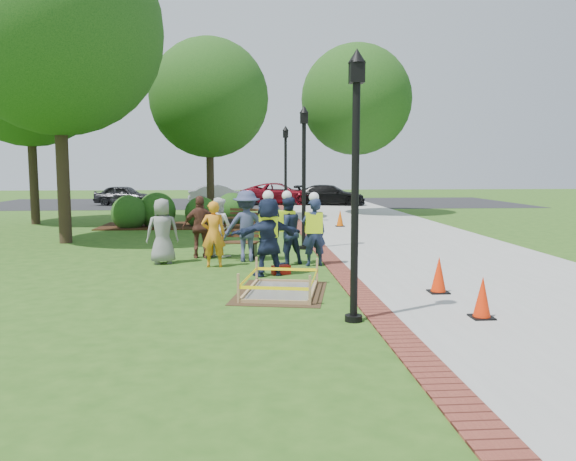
{
  "coord_description": "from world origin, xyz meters",
  "views": [
    {
      "loc": [
        -0.44,
        -11.69,
        2.46
      ],
      "look_at": [
        0.5,
        1.2,
        1.0
      ],
      "focal_mm": 35.0,
      "sensor_mm": 36.0,
      "label": 1
    }
  ],
  "objects": [
    {
      "name": "lamp_near",
      "position": [
        1.25,
        -3.0,
        2.48
      ],
      "size": [
        0.28,
        0.28,
        4.26
      ],
      "color": "black",
      "rests_on": "ground"
    },
    {
      "name": "brick_edging",
      "position": [
        1.75,
        10.0,
        0.01
      ],
      "size": [
        0.5,
        60.0,
        0.03
      ],
      "primitive_type": "cube",
      "color": "maroon",
      "rests_on": "ground"
    },
    {
      "name": "shrub_d",
      "position": [
        -1.09,
        12.74,
        0.0
      ],
      "size": [
        1.47,
        1.47,
        1.47
      ],
      "primitive_type": "sphere",
      "color": "#134012",
      "rests_on": "ground"
    },
    {
      "name": "mulch_bed",
      "position": [
        -3.0,
        12.0,
        0.02
      ],
      "size": [
        7.0,
        3.0,
        0.05
      ],
      "primitive_type": "cube",
      "color": "#381E0F",
      "rests_on": "ground"
    },
    {
      "name": "parking_lot",
      "position": [
        0.0,
        27.0,
        0.0
      ],
      "size": [
        36.0,
        12.0,
        0.01
      ],
      "primitive_type": "cube",
      "color": "black",
      "rests_on": "ground"
    },
    {
      "name": "parked_car_d",
      "position": [
        4.93,
        24.5,
        0.0
      ],
      "size": [
        2.97,
        4.76,
        1.44
      ],
      "primitive_type": "imported",
      "rotation": [
        0.0,
        0.0,
        1.32
      ],
      "color": "black",
      "rests_on": "ground"
    },
    {
      "name": "wet_concrete_pad",
      "position": [
        0.21,
        -0.88,
        0.23
      ],
      "size": [
        2.11,
        2.58,
        0.55
      ],
      "color": "#47331E",
      "rests_on": "ground"
    },
    {
      "name": "casual_person_d",
      "position": [
        -1.7,
        3.58,
        0.84
      ],
      "size": [
        0.58,
        0.41,
        1.69
      ],
      "color": "#582F23",
      "rests_on": "ground"
    },
    {
      "name": "tree_far",
      "position": [
        -9.63,
        13.33,
        6.59
      ],
      "size": [
        6.54,
        6.54,
        9.86
      ],
      "color": "#3D2D1E",
      "rests_on": "ground"
    },
    {
      "name": "tree_left",
      "position": [
        -6.36,
        6.96,
        6.77
      ],
      "size": [
        6.64,
        6.64,
        10.1
      ],
      "color": "#3D2D1E",
      "rests_on": "ground"
    },
    {
      "name": "tree_right",
      "position": [
        5.17,
        17.28,
        5.89
      ],
      "size": [
        5.64,
        5.64,
        8.72
      ],
      "color": "#3D2D1E",
      "rests_on": "ground"
    },
    {
      "name": "sidewalk",
      "position": [
        5.0,
        10.0,
        0.01
      ],
      "size": [
        6.0,
        60.0,
        0.02
      ],
      "primitive_type": "cube",
      "color": "#9E9E99",
      "rests_on": "ground"
    },
    {
      "name": "toolbox",
      "position": [
        0.33,
        1.06,
        0.1
      ],
      "size": [
        0.46,
        0.34,
        0.2
      ],
      "primitive_type": "cube",
      "rotation": [
        0.0,
        0.0,
        0.32
      ],
      "color": "#9E130C",
      "rests_on": "ground"
    },
    {
      "name": "cone_front",
      "position": [
        3.36,
        -3.03,
        0.34
      ],
      "size": [
        0.36,
        0.36,
        0.71
      ],
      "color": "black",
      "rests_on": "ground"
    },
    {
      "name": "casual_person_e",
      "position": [
        -0.46,
        2.93,
        0.93
      ],
      "size": [
        0.6,
        0.39,
        1.85
      ],
      "color": "#383F62",
      "rests_on": "ground"
    },
    {
      "name": "shrub_e",
      "position": [
        -2.56,
        12.8,
        0.0
      ],
      "size": [
        1.03,
        1.03,
        1.03
      ],
      "primitive_type": "sphere",
      "color": "#134012",
      "rests_on": "ground"
    },
    {
      "name": "bench_near",
      "position": [
        -0.87,
        3.44,
        0.25
      ],
      "size": [
        1.5,
        0.74,
        0.78
      ],
      "color": "#56351D",
      "rests_on": "ground"
    },
    {
      "name": "cone_far",
      "position": [
        3.39,
        11.22,
        0.34
      ],
      "size": [
        0.36,
        0.36,
        0.71
      ],
      "color": "black",
      "rests_on": "ground"
    },
    {
      "name": "casual_person_c",
      "position": [
        -1.22,
        3.71,
        0.82
      ],
      "size": [
        0.61,
        0.61,
        1.64
      ],
      "color": "white",
      "rests_on": "ground"
    },
    {
      "name": "tree_back",
      "position": [
        -2.15,
        14.73,
        5.61
      ],
      "size": [
        5.44,
        5.44,
        8.34
      ],
      "color": "#3D2D1E",
      "rests_on": "ground"
    },
    {
      "name": "cone_back",
      "position": [
        3.28,
        -1.16,
        0.35
      ],
      "size": [
        0.37,
        0.37,
        0.74
      ],
      "color": "black",
      "rests_on": "ground"
    },
    {
      "name": "shrub_a",
      "position": [
        -5.22,
        11.42,
        0.0
      ],
      "size": [
        1.45,
        1.45,
        1.45
      ],
      "primitive_type": "sphere",
      "color": "#134012",
      "rests_on": "ground"
    },
    {
      "name": "casual_person_a",
      "position": [
        -2.6,
        2.72,
        0.84
      ],
      "size": [
        0.6,
        0.45,
        1.68
      ],
      "color": "gray",
      "rests_on": "ground"
    },
    {
      "name": "parked_car_b",
      "position": [
        -2.2,
        24.74,
        0.0
      ],
      "size": [
        2.56,
        4.7,
        1.46
      ],
      "primitive_type": "imported",
      "rotation": [
        0.0,
        0.0,
        1.72
      ],
      "color": "gray",
      "rests_on": "ground"
    },
    {
      "name": "ground",
      "position": [
        0.0,
        0.0,
        0.0
      ],
      "size": [
        100.0,
        100.0,
        0.0
      ],
      "primitive_type": "plane",
      "color": "#285116",
      "rests_on": "ground"
    },
    {
      "name": "casual_person_b",
      "position": [
        -1.28,
        2.13,
        0.82
      ],
      "size": [
        0.53,
        0.35,
        1.63
      ],
      "color": "orange",
      "rests_on": "ground"
    },
    {
      "name": "hivis_worker_b",
      "position": [
        1.21,
        2.11,
        0.92
      ],
      "size": [
        0.6,
        0.45,
        1.85
      ],
      "color": "#1C284B",
      "rests_on": "ground"
    },
    {
      "name": "hivis_worker_c",
      "position": [
        0.55,
        2.36,
        0.93
      ],
      "size": [
        0.65,
        0.54,
        1.88
      ],
      "color": "#171B3D",
      "rests_on": "ground"
    },
    {
      "name": "shrub_c",
      "position": [
        -2.37,
        11.81,
        0.0
      ],
      "size": [
        1.34,
        1.34,
        1.34
      ],
      "primitive_type": "sphere",
      "color": "#134012",
      "rests_on": "ground"
    },
    {
      "name": "bench_far",
      "position": [
        -0.49,
        10.25,
        0.27
      ],
      "size": [
        1.63,
        1.04,
        0.84
      ],
      "color": "brown",
      "rests_on": "ground"
    },
    {
      "name": "parked_car_a",
      "position": [
        -8.37,
        25.27,
        0.0
      ],
      "size": [
        2.86,
        4.68,
        1.42
      ],
      "primitive_type": "imported",
      "rotation": [
        0.0,
        0.0,
        1.33
      ],
      "color": "#272729",
      "rests_on": "ground"
    },
    {
      "name": "lamp_mid",
      "position": [
        1.25,
        5.0,
        2.48
      ],
      "size": [
        0.28,
        0.28,
        4.26
      ],
      "color": "black",
      "rests_on": "ground"
    },
    {
      "name": "parked_car_c",
      "position": [
        1.68,
        25.46,
        0.0
      ],
      "size": [
        2.59,
        4.97,
        1.56
      ],
      "primitive_type": "imported",
      "rotation": [
        0.0,
        0.0,
        1.46
      ],
      "color": "maroon",
      "rests_on": "ground"
    },
    {
      "name": "lamp_far",
      "position": [
        1.25,
        13.0,
        2.48
      ],
      "size": [
        0.28,
        0.28,
        4.26
      ],
      "color": "black",
      "rests_on": "ground"
    },
    {
      "name": "hivis_worker_a",
      "position": [
        0.03,
        0.92,
        0.96
      ],
      "size": [
        0.65,
        0.52,
        1.95
      ],
      "color": "#182A3F",
      "rests_on": "ground"
    },
    {
      "name": "shrub_b",
      "position": [
        -4.19,
        11.9,
        0.0
      ],
      "size": [
        1.55,
        1.55,
        1.55
      ],
      "primitive_type": "sphere",
      "color": "#134012",
      "rests_on": "ground"
    }
  ]
}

